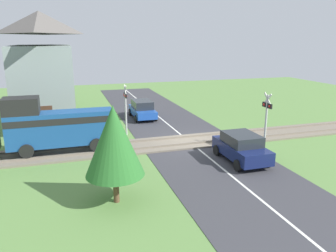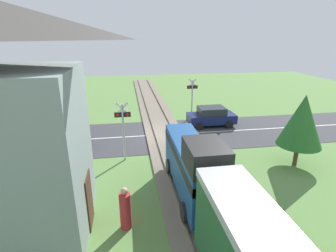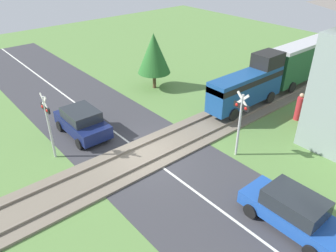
{
  "view_description": "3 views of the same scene",
  "coord_description": "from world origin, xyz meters",
  "px_view_note": "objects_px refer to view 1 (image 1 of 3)",
  "views": [
    {
      "loc": [
        -18.8,
        7.29,
        6.44
      ],
      "look_at": [
        0.0,
        1.47,
        1.2
      ],
      "focal_mm": 35.0,
      "sensor_mm": 36.0,
      "label": 1
    },
    {
      "loc": [
        2.61,
        17.69,
        6.97
      ],
      "look_at": [
        0.0,
        1.47,
        1.2
      ],
      "focal_mm": 28.0,
      "sensor_mm": 36.0,
      "label": 2
    },
    {
      "loc": [
        11.23,
        -7.99,
        9.72
      ],
      "look_at": [
        0.0,
        1.47,
        1.2
      ],
      "focal_mm": 35.0,
      "sensor_mm": 36.0,
      "label": 3
    }
  ],
  "objects_px": {
    "car_far_side": "(142,109)",
    "crossing_signal_east_approach": "(126,103)",
    "station_building": "(44,71)",
    "car_near_crossing": "(241,147)",
    "crossing_signal_west_approach": "(266,115)",
    "pedestrian_by_station": "(36,130)"
  },
  "relations": [
    {
      "from": "crossing_signal_west_approach",
      "to": "pedestrian_by_station",
      "type": "bearing_deg",
      "value": 66.0
    },
    {
      "from": "car_far_side",
      "to": "crossing_signal_east_approach",
      "type": "height_order",
      "value": "crossing_signal_east_approach"
    },
    {
      "from": "crossing_signal_west_approach",
      "to": "crossing_signal_east_approach",
      "type": "distance_m",
      "value": 9.22
    },
    {
      "from": "car_near_crossing",
      "to": "station_building",
      "type": "distance_m",
      "value": 16.25
    },
    {
      "from": "car_near_crossing",
      "to": "crossing_signal_east_approach",
      "type": "relative_size",
      "value": 1.07
    },
    {
      "from": "crossing_signal_west_approach",
      "to": "pedestrian_by_station",
      "type": "relative_size",
      "value": 2.0
    },
    {
      "from": "crossing_signal_west_approach",
      "to": "station_building",
      "type": "xyz_separation_m",
      "value": [
        11.01,
        12.5,
        1.9
      ]
    },
    {
      "from": "car_far_side",
      "to": "crossing_signal_east_approach",
      "type": "distance_m",
      "value": 5.15
    },
    {
      "from": "crossing_signal_west_approach",
      "to": "station_building",
      "type": "bearing_deg",
      "value": 48.64
    },
    {
      "from": "car_near_crossing",
      "to": "station_building",
      "type": "height_order",
      "value": "station_building"
    },
    {
      "from": "crossing_signal_east_approach",
      "to": "station_building",
      "type": "bearing_deg",
      "value": 45.58
    },
    {
      "from": "station_building",
      "to": "car_near_crossing",
      "type": "bearing_deg",
      "value": -139.4
    },
    {
      "from": "car_near_crossing",
      "to": "pedestrian_by_station",
      "type": "bearing_deg",
      "value": 57.68
    },
    {
      "from": "car_far_side",
      "to": "crossing_signal_west_approach",
      "type": "height_order",
      "value": "crossing_signal_west_approach"
    },
    {
      "from": "car_near_crossing",
      "to": "station_building",
      "type": "xyz_separation_m",
      "value": [
        12.08,
        10.36,
        3.31
      ]
    },
    {
      "from": "car_far_side",
      "to": "car_near_crossing",
      "type": "bearing_deg",
      "value": -165.72
    },
    {
      "from": "crossing_signal_east_approach",
      "to": "car_far_side",
      "type": "bearing_deg",
      "value": -25.76
    },
    {
      "from": "crossing_signal_west_approach",
      "to": "crossing_signal_east_approach",
      "type": "bearing_deg",
      "value": 51.12
    },
    {
      "from": "car_near_crossing",
      "to": "crossing_signal_west_approach",
      "type": "height_order",
      "value": "crossing_signal_west_approach"
    },
    {
      "from": "car_near_crossing",
      "to": "crossing_signal_west_approach",
      "type": "xyz_separation_m",
      "value": [
        1.07,
        -2.15,
        1.41
      ]
    },
    {
      "from": "station_building",
      "to": "pedestrian_by_station",
      "type": "xyz_separation_m",
      "value": [
        -5.23,
        0.47,
        -3.32
      ]
    },
    {
      "from": "station_building",
      "to": "crossing_signal_east_approach",
      "type": "bearing_deg",
      "value": -134.42
    }
  ]
}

